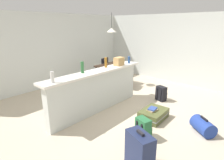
# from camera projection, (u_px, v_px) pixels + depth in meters

# --- Properties ---
(ground_plane) EXTENTS (13.00, 13.00, 0.05)m
(ground_plane) POSITION_uv_depth(u_px,v_px,m) (124.00, 107.00, 4.98)
(ground_plane) COLOR beige
(wall_back) EXTENTS (6.60, 0.10, 2.50)m
(wall_back) POSITION_uv_depth(u_px,v_px,m) (57.00, 50.00, 6.55)
(wall_back) COLOR silver
(wall_back) RESTS_ON ground_plane
(wall_right) EXTENTS (0.10, 6.00, 2.50)m
(wall_right) POSITION_uv_depth(u_px,v_px,m) (168.00, 48.00, 6.98)
(wall_right) COLOR silver
(wall_right) RESTS_ON ground_plane
(partition_half_wall) EXTENTS (2.80, 0.20, 1.01)m
(partition_half_wall) POSITION_uv_depth(u_px,v_px,m) (97.00, 92.00, 4.60)
(partition_half_wall) COLOR silver
(partition_half_wall) RESTS_ON ground_plane
(bar_countertop) EXTENTS (2.96, 0.40, 0.05)m
(bar_countertop) POSITION_uv_depth(u_px,v_px,m) (97.00, 72.00, 4.45)
(bar_countertop) COLOR white
(bar_countertop) RESTS_ON partition_half_wall
(bottle_white) EXTENTS (0.07, 0.07, 0.22)m
(bottle_white) POSITION_uv_depth(u_px,v_px,m) (52.00, 77.00, 3.49)
(bottle_white) COLOR silver
(bottle_white) RESTS_ON bar_countertop
(bottle_green) EXTENTS (0.07, 0.07, 0.26)m
(bottle_green) POSITION_uv_depth(u_px,v_px,m) (82.00, 67.00, 4.19)
(bottle_green) COLOR #2D6B38
(bottle_green) RESTS_ON bar_countertop
(bottle_amber) EXTENTS (0.07, 0.07, 0.26)m
(bottle_amber) POSITION_uv_depth(u_px,v_px,m) (106.00, 62.00, 4.74)
(bottle_amber) COLOR #9E661E
(bottle_amber) RESTS_ON bar_countertop
(bottle_blue) EXTENTS (0.07, 0.07, 0.20)m
(bottle_blue) POSITION_uv_depth(u_px,v_px,m) (129.00, 60.00, 5.25)
(bottle_blue) COLOR #284C89
(bottle_blue) RESTS_ON bar_countertop
(grocery_bag) EXTENTS (0.26, 0.18, 0.22)m
(grocery_bag) POSITION_uv_depth(u_px,v_px,m) (119.00, 61.00, 4.98)
(grocery_bag) COLOR tan
(grocery_bag) RESTS_ON bar_countertop
(dining_table) EXTENTS (1.10, 0.80, 0.74)m
(dining_table) POSITION_uv_depth(u_px,v_px,m) (113.00, 67.00, 6.61)
(dining_table) COLOR #332319
(dining_table) RESTS_ON ground_plane
(dining_chair_near_partition) EXTENTS (0.46, 0.46, 0.93)m
(dining_chair_near_partition) POSITION_uv_depth(u_px,v_px,m) (124.00, 73.00, 6.29)
(dining_chair_near_partition) COLOR black
(dining_chair_near_partition) RESTS_ON ground_plane
(dining_chair_far_side) EXTENTS (0.46, 0.46, 0.93)m
(dining_chair_far_side) POSITION_uv_depth(u_px,v_px,m) (103.00, 68.00, 7.02)
(dining_chair_far_side) COLOR black
(dining_chair_far_side) RESTS_ON ground_plane
(pendant_lamp) EXTENTS (0.34, 0.34, 0.68)m
(pendant_lamp) POSITION_uv_depth(u_px,v_px,m) (112.00, 30.00, 6.25)
(pendant_lamp) COLOR black
(suitcase_flat_olive) EXTENTS (0.84, 0.51, 0.22)m
(suitcase_flat_olive) POSITION_uv_depth(u_px,v_px,m) (153.00, 114.00, 4.31)
(suitcase_flat_olive) COLOR #51562D
(suitcase_flat_olive) RESTS_ON ground_plane
(backpack_black) EXTENTS (0.30, 0.32, 0.42)m
(backpack_black) POSITION_uv_depth(u_px,v_px,m) (161.00, 94.00, 5.33)
(backpack_black) COLOR black
(backpack_black) RESTS_ON ground_plane
(backpack_green) EXTENTS (0.30, 0.32, 0.42)m
(backpack_green) POSITION_uv_depth(u_px,v_px,m) (143.00, 129.00, 3.54)
(backpack_green) COLOR #286B3D
(backpack_green) RESTS_ON ground_plane
(duffel_bag_blue) EXTENTS (0.53, 0.56, 0.34)m
(duffel_bag_blue) POSITION_uv_depth(u_px,v_px,m) (203.00, 126.00, 3.73)
(duffel_bag_blue) COLOR #233D93
(duffel_bag_blue) RESTS_ON ground_plane
(suitcase_upright_navy) EXTENTS (0.38, 0.50, 0.67)m
(suitcase_upright_navy) POSITION_uv_depth(u_px,v_px,m) (139.00, 152.00, 2.71)
(suitcase_upright_navy) COLOR #1E284C
(suitcase_upright_navy) RESTS_ON ground_plane
(book_stack) EXTENTS (0.26, 0.20, 0.06)m
(book_stack) POSITION_uv_depth(u_px,v_px,m) (152.00, 109.00, 4.25)
(book_stack) COLOR tan
(book_stack) RESTS_ON suitcase_flat_olive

